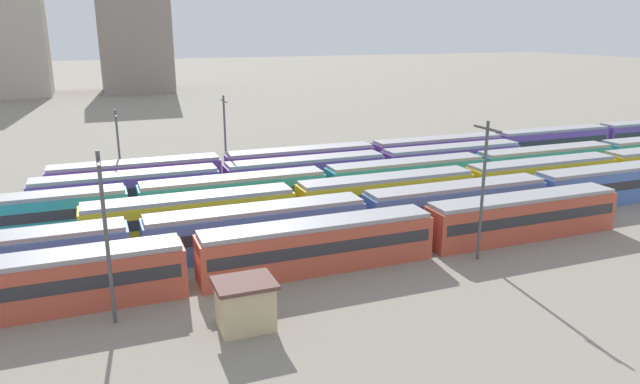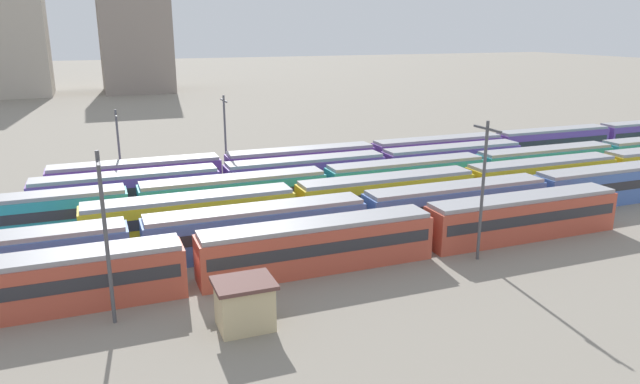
# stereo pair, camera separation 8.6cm
# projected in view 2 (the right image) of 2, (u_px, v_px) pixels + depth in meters

# --- Properties ---
(ground_plane) EXTENTS (600.00, 600.00, 0.00)m
(ground_plane) POSITION_uv_depth(u_px,v_px,m) (171.00, 230.00, 52.54)
(ground_plane) COLOR gray
(train_track_0) EXTENTS (55.80, 3.06, 3.75)m
(train_track_0) POSITION_uv_depth(u_px,v_px,m) (318.00, 245.00, 43.56)
(train_track_0) COLOR #BC4C38
(train_track_0) RESTS_ON ground_plane
(train_track_1) EXTENTS (74.70, 3.06, 3.75)m
(train_track_1) POSITION_uv_depth(u_px,v_px,m) (363.00, 215.00, 50.40)
(train_track_1) COLOR #4C70BC
(train_track_1) RESTS_ON ground_plane
(train_track_2) EXTENTS (74.70, 3.06, 3.75)m
(train_track_2) POSITION_uv_depth(u_px,v_px,m) (468.00, 185.00, 60.11)
(train_track_2) COLOR yellow
(train_track_2) RESTS_ON ground_plane
(train_track_3) EXTENTS (112.50, 3.06, 3.75)m
(train_track_3) POSITION_uv_depth(u_px,v_px,m) (479.00, 170.00, 66.53)
(train_track_3) COLOR teal
(train_track_3) RESTS_ON ground_plane
(train_track_4) EXTENTS (55.80, 3.06, 3.75)m
(train_track_4) POSITION_uv_depth(u_px,v_px,m) (306.00, 174.00, 64.53)
(train_track_4) COLOR #6B429E
(train_track_4) RESTS_ON ground_plane
(train_track_5) EXTENTS (112.50, 3.06, 3.75)m
(train_track_5) POSITION_uv_depth(u_px,v_px,m) (497.00, 146.00, 79.55)
(train_track_5) COLOR #6B429E
(train_track_5) RESTS_ON ground_plane
(catenary_pole_0) EXTENTS (0.24, 3.20, 10.93)m
(catenary_pole_0) POSITION_uv_depth(u_px,v_px,m) (483.00, 185.00, 44.25)
(catenary_pole_0) COLOR #4C4C51
(catenary_pole_0) RESTS_ON ground_plane
(catenary_pole_1) EXTENTS (0.24, 3.20, 10.04)m
(catenary_pole_1) POSITION_uv_depth(u_px,v_px,m) (225.00, 134.00, 68.11)
(catenary_pole_1) COLOR #4C4C51
(catenary_pole_1) RESTS_ON ground_plane
(catenary_pole_2) EXTENTS (0.24, 3.20, 10.84)m
(catenary_pole_2) POSITION_uv_depth(u_px,v_px,m) (105.00, 231.00, 34.42)
(catenary_pole_2) COLOR #4C4C51
(catenary_pole_2) RESTS_ON ground_plane
(catenary_pole_3) EXTENTS (0.24, 3.20, 8.92)m
(catenary_pole_3) POSITION_uv_depth(u_px,v_px,m) (119.00, 145.00, 64.62)
(catenary_pole_3) COLOR #4C4C51
(catenary_pole_3) RESTS_ON ground_plane
(signal_hut) EXTENTS (3.60, 3.00, 3.04)m
(signal_hut) POSITION_uv_depth(u_px,v_px,m) (245.00, 304.00, 35.06)
(signal_hut) COLOR #C6B284
(signal_hut) RESTS_ON ground_plane
(distant_building_2) EXTENTS (18.47, 20.17, 33.06)m
(distant_building_2) POSITION_uv_depth(u_px,v_px,m) (134.00, 31.00, 161.21)
(distant_building_2) COLOR gray
(distant_building_2) RESTS_ON ground_plane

